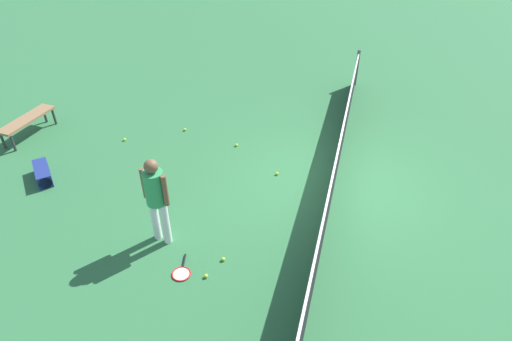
# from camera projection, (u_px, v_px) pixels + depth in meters

# --- Properties ---
(ground_plane) EXTENTS (40.00, 40.00, 0.00)m
(ground_plane) POSITION_uv_depth(u_px,v_px,m) (335.00, 182.00, 9.06)
(ground_plane) COLOR #2D6B3D
(court_net) EXTENTS (10.09, 0.09, 1.07)m
(court_net) POSITION_uv_depth(u_px,v_px,m) (337.00, 162.00, 8.77)
(court_net) COLOR #4C4C51
(court_net) RESTS_ON ground_plane
(player_near_side) EXTENTS (0.41, 0.53, 1.70)m
(player_near_side) POSITION_uv_depth(u_px,v_px,m) (156.00, 195.00, 7.11)
(player_near_side) COLOR white
(player_near_side) RESTS_ON ground_plane
(tennis_racket_near_player) EXTENTS (0.61, 0.38, 0.03)m
(tennis_racket_near_player) POSITION_uv_depth(u_px,v_px,m) (182.00, 273.00, 7.06)
(tennis_racket_near_player) COLOR red
(tennis_racket_near_player) RESTS_ON ground_plane
(tennis_ball_near_player) EXTENTS (0.07, 0.07, 0.07)m
(tennis_ball_near_player) POSITION_uv_depth(u_px,v_px,m) (223.00, 259.00, 7.27)
(tennis_ball_near_player) COLOR #C6E033
(tennis_ball_near_player) RESTS_ON ground_plane
(tennis_ball_by_net) EXTENTS (0.07, 0.07, 0.07)m
(tennis_ball_by_net) POSITION_uv_depth(u_px,v_px,m) (206.00, 276.00, 6.97)
(tennis_ball_by_net) COLOR #C6E033
(tennis_ball_by_net) RESTS_ON ground_plane
(tennis_ball_midcourt) EXTENTS (0.07, 0.07, 0.07)m
(tennis_ball_midcourt) POSITION_uv_depth(u_px,v_px,m) (236.00, 145.00, 10.18)
(tennis_ball_midcourt) COLOR #C6E033
(tennis_ball_midcourt) RESTS_ON ground_plane
(tennis_ball_baseline) EXTENTS (0.07, 0.07, 0.07)m
(tennis_ball_baseline) POSITION_uv_depth(u_px,v_px,m) (185.00, 130.00, 10.76)
(tennis_ball_baseline) COLOR #C6E033
(tennis_ball_baseline) RESTS_ON ground_plane
(tennis_ball_stray_left) EXTENTS (0.07, 0.07, 0.07)m
(tennis_ball_stray_left) POSITION_uv_depth(u_px,v_px,m) (277.00, 174.00, 9.25)
(tennis_ball_stray_left) COLOR #C6E033
(tennis_ball_stray_left) RESTS_ON ground_plane
(tennis_ball_stray_right) EXTENTS (0.07, 0.07, 0.07)m
(tennis_ball_stray_right) POSITION_uv_depth(u_px,v_px,m) (125.00, 140.00, 10.37)
(tennis_ball_stray_right) COLOR #C6E033
(tennis_ball_stray_right) RESTS_ON ground_plane
(courtside_bench) EXTENTS (1.53, 0.53, 0.48)m
(courtside_bench) POSITION_uv_depth(u_px,v_px,m) (27.00, 121.00, 10.35)
(courtside_bench) COLOR olive
(courtside_bench) RESTS_ON ground_plane
(equipment_bag) EXTENTS (0.77, 0.76, 0.28)m
(equipment_bag) POSITION_uv_depth(u_px,v_px,m) (43.00, 174.00, 9.05)
(equipment_bag) COLOR navy
(equipment_bag) RESTS_ON ground_plane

